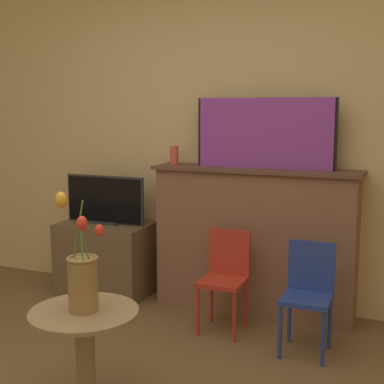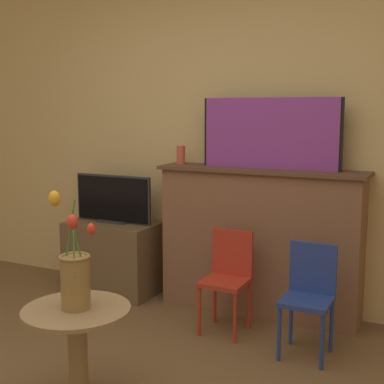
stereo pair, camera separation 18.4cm
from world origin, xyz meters
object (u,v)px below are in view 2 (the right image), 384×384
Objects in this scene: chair_red at (228,274)px; vase_tulips at (75,275)px; chair_blue at (309,292)px; tv_monitor at (113,200)px; painting at (270,133)px.

vase_tulips reaches higher than chair_red.
chair_blue is at bearing 52.89° from vase_tulips.
vase_tulips reaches higher than tv_monitor.
chair_blue is 1.19× the size of vase_tulips.
chair_red is at bearing 168.78° from chair_blue.
tv_monitor is at bearing -175.80° from painting.
painting is 1.46× the size of tv_monitor.
tv_monitor reaches higher than chair_red.
painting is 1.02m from chair_red.
chair_red is 1.19× the size of vase_tulips.
tv_monitor is 1.23m from chair_red.
vase_tulips is (-0.28, -1.24, 0.31)m from chair_red.
tv_monitor reaches higher than chair_blue.
painting is at bearing 130.01° from chair_blue.
chair_blue is at bearing -49.99° from painting.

